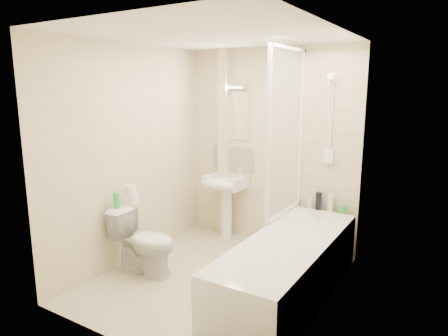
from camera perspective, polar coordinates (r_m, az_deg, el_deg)
The scene contains 24 objects.
floor at distance 4.24m, azimuth -1.27°, elevation -15.64°, with size 2.50×2.50×0.00m, color beige.
wall_back at distance 4.93m, azimuth 6.57°, elevation 2.83°, with size 2.20×0.02×2.40m, color beige.
wall_left at distance 4.53m, azimuth -13.12°, elevation 1.85°, with size 0.02×2.50×2.40m, color beige.
wall_right at distance 3.39m, azimuth 14.47°, elevation -1.38°, with size 0.02×2.50×2.40m, color beige.
ceiling at distance 3.81m, azimuth -1.43°, elevation 18.51°, with size 2.20×2.50×0.02m, color white.
tile_back at distance 4.63m, azimuth 15.04°, elevation 4.77°, with size 0.70×0.01×1.75m, color beige.
tile_right at distance 3.45m, azimuth 14.95°, elevation 2.61°, with size 0.01×2.10×1.75m, color beige.
pipe_boxing at distance 5.17m, azimuth 0.03°, elevation 3.30°, with size 0.12×0.12×2.40m, color beige.
splashback at distance 5.19m, azimuth 1.27°, elevation 1.42°, with size 0.60×0.01×0.30m, color beige.
mirror at distance 5.12m, azimuth 1.28°, elevation 7.50°, with size 0.46×0.01×0.60m, color white.
strip_light at distance 5.09m, azimuth 1.17°, elevation 11.65°, with size 0.42×0.07×0.07m, color silver.
bathtub at distance 3.88m, azimuth 9.16°, elevation -13.73°, with size 0.70×2.10×0.55m.
shower_screen at distance 4.33m, azimuth 8.91°, elevation 4.92°, with size 0.04×0.92×1.80m.
shower_fixture at distance 4.57m, azimuth 14.93°, elevation 6.22°, with size 0.10×0.16×0.99m.
pedestal_sink at distance 5.07m, azimuth -0.04°, elevation -3.04°, with size 0.49×0.46×0.94m.
bottle_white_a at distance 4.76m, azimuth 12.19°, elevation -4.86°, with size 0.05×0.05×0.13m, color silver.
bottle_black_b at distance 4.72m, azimuth 13.36°, elevation -4.61°, with size 0.07×0.07×0.20m, color black.
bottle_blue at distance 4.73m, azimuth 13.54°, elevation -5.03°, with size 0.05×0.05×0.13m, color #151457.
bottle_cream at distance 4.69m, azimuth 14.98°, elevation -4.86°, with size 0.07×0.07×0.19m, color beige.
bottle_green at distance 4.67m, azimuth 16.56°, elevation -5.69°, with size 0.07×0.07×0.09m, color green.
toilet at distance 4.33m, azimuth -11.31°, elevation -10.24°, with size 0.73×0.47×0.70m, color white.
toilet_roll_lower at distance 4.40m, azimuth -12.83°, elevation -4.39°, with size 0.12×0.12×0.11m, color white.
toilet_roll_upper at distance 4.37m, azimuth -13.26°, elevation -3.09°, with size 0.12×0.12×0.10m, color white.
green_bottle at distance 4.30m, azimuth -15.11°, elevation -4.51°, with size 0.07×0.07×0.16m, color green.
Camera 1 is at (2.05, -3.17, 1.93)m, focal length 32.00 mm.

